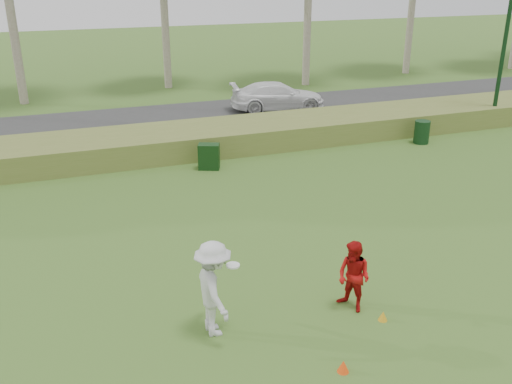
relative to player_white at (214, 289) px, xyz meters
name	(u,v)px	position (x,y,z in m)	size (l,w,h in m)	color
ground	(322,317)	(2.24, -0.29, -0.99)	(120.00, 120.00, 0.00)	#365E1F
reed_strip	(185,140)	(2.24, 11.71, -0.54)	(80.00, 3.00, 0.90)	#5B6C2B
park_road	(160,120)	(2.24, 16.71, -0.96)	(80.00, 6.00, 0.06)	#2D2D2D
player_white	(214,289)	(0.00, 0.00, 0.00)	(0.92, 1.29, 1.97)	silver
player_red	(354,277)	(2.96, -0.22, -0.21)	(0.76, 0.59, 1.56)	#A50F0E
cone_orange	(343,366)	(1.82, -1.96, -0.87)	(0.22, 0.22, 0.24)	#FF470D
cone_yellow	(383,316)	(3.35, -0.82, -0.88)	(0.19, 0.19, 0.21)	gold
utility_cabinet	(209,157)	(2.56, 9.43, -0.53)	(0.73, 0.46, 0.92)	black
trash_bin	(422,132)	(11.56, 9.50, -0.52)	(0.62, 0.62, 0.93)	black
car_right	(278,96)	(8.14, 16.67, -0.26)	(1.88, 4.63, 1.34)	white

